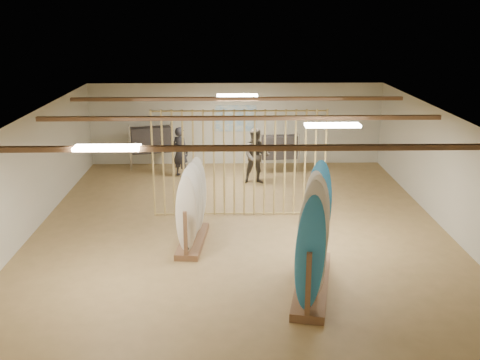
{
  "coord_description": "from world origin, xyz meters",
  "views": [
    {
      "loc": [
        -0.3,
        -13.02,
        5.14
      ],
      "look_at": [
        0.0,
        0.0,
        1.2
      ],
      "focal_mm": 42.0,
      "sensor_mm": 36.0,
      "label": 1
    }
  ],
  "objects_px": {
    "rack_right": "(313,252)",
    "shopper_a": "(180,148)",
    "rack_left": "(192,218)",
    "shopper_b": "(256,153)",
    "clothing_rack_b": "(279,147)",
    "clothing_rack_a": "(151,140)"
  },
  "relations": [
    {
      "from": "shopper_a",
      "to": "clothing_rack_b",
      "type": "bearing_deg",
      "value": -138.97
    },
    {
      "from": "shopper_a",
      "to": "shopper_b",
      "type": "distance_m",
      "value": 2.54
    },
    {
      "from": "rack_right",
      "to": "shopper_b",
      "type": "height_order",
      "value": "rack_right"
    },
    {
      "from": "clothing_rack_a",
      "to": "clothing_rack_b",
      "type": "distance_m",
      "value": 4.3
    },
    {
      "from": "rack_right",
      "to": "clothing_rack_b",
      "type": "bearing_deg",
      "value": 101.61
    },
    {
      "from": "clothing_rack_b",
      "to": "rack_right",
      "type": "bearing_deg",
      "value": -96.51
    },
    {
      "from": "rack_left",
      "to": "rack_right",
      "type": "distance_m",
      "value": 3.29
    },
    {
      "from": "rack_left",
      "to": "shopper_b",
      "type": "relative_size",
      "value": 1.02
    },
    {
      "from": "rack_left",
      "to": "clothing_rack_b",
      "type": "bearing_deg",
      "value": 72.02
    },
    {
      "from": "rack_left",
      "to": "clothing_rack_b",
      "type": "relative_size",
      "value": 1.49
    },
    {
      "from": "rack_right",
      "to": "shopper_b",
      "type": "distance_m",
      "value": 6.93
    },
    {
      "from": "clothing_rack_b",
      "to": "rack_left",
      "type": "bearing_deg",
      "value": -119.35
    },
    {
      "from": "shopper_a",
      "to": "rack_right",
      "type": "bearing_deg",
      "value": 148.22
    },
    {
      "from": "rack_right",
      "to": "shopper_a",
      "type": "distance_m",
      "value": 8.34
    },
    {
      "from": "shopper_b",
      "to": "rack_left",
      "type": "bearing_deg",
      "value": -111.7
    },
    {
      "from": "rack_left",
      "to": "clothing_rack_b",
      "type": "distance_m",
      "value": 6.32
    },
    {
      "from": "clothing_rack_a",
      "to": "rack_right",
      "type": "bearing_deg",
      "value": -78.51
    },
    {
      "from": "clothing_rack_b",
      "to": "shopper_a",
      "type": "xyz_separation_m",
      "value": [
        -3.2,
        -0.27,
        0.05
      ]
    },
    {
      "from": "rack_left",
      "to": "shopper_a",
      "type": "height_order",
      "value": "rack_left"
    },
    {
      "from": "clothing_rack_b",
      "to": "shopper_b",
      "type": "distance_m",
      "value": 1.38
    },
    {
      "from": "shopper_b",
      "to": "rack_right",
      "type": "bearing_deg",
      "value": -85.66
    },
    {
      "from": "clothing_rack_b",
      "to": "shopper_a",
      "type": "height_order",
      "value": "shopper_a"
    }
  ]
}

